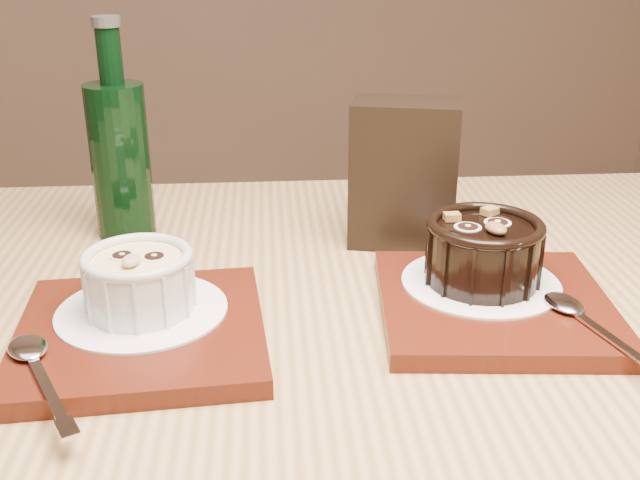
# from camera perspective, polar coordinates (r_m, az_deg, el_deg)

# --- Properties ---
(table) EXTENTS (1.27, 0.90, 0.75)m
(table) POSITION_cam_1_polar(r_m,az_deg,el_deg) (0.61, 1.99, -15.56)
(table) COLOR #9E7745
(table) RESTS_ON ground
(tray_left) EXTENTS (0.18, 0.18, 0.01)m
(tray_left) POSITION_cam_1_polar(r_m,az_deg,el_deg) (0.58, -13.44, -6.92)
(tray_left) COLOR #521A0D
(tray_left) RESTS_ON table
(doily_left) EXTENTS (0.13, 0.13, 0.00)m
(doily_left) POSITION_cam_1_polar(r_m,az_deg,el_deg) (0.59, -13.40, -5.22)
(doily_left) COLOR white
(doily_left) RESTS_ON tray_left
(ramekin_white) EXTENTS (0.08, 0.08, 0.05)m
(ramekin_white) POSITION_cam_1_polar(r_m,az_deg,el_deg) (0.58, -13.64, -2.89)
(ramekin_white) COLOR silver
(ramekin_white) RESTS_ON doily_left
(spoon_left) EXTENTS (0.08, 0.13, 0.01)m
(spoon_left) POSITION_cam_1_polar(r_m,az_deg,el_deg) (0.53, -20.61, -9.30)
(spoon_left) COLOR white
(spoon_left) RESTS_ON tray_left
(tray_right) EXTENTS (0.21, 0.21, 0.01)m
(tray_right) POSITION_cam_1_polar(r_m,az_deg,el_deg) (0.62, 13.11, -4.83)
(tray_right) COLOR #521A0D
(tray_right) RESTS_ON table
(doily_right) EXTENTS (0.13, 0.13, 0.00)m
(doily_right) POSITION_cam_1_polar(r_m,az_deg,el_deg) (0.63, 12.13, -3.16)
(doily_right) COLOR white
(doily_right) RESTS_ON tray_right
(ramekin_dark) EXTENTS (0.09, 0.09, 0.06)m
(ramekin_dark) POSITION_cam_1_polar(r_m,az_deg,el_deg) (0.62, 12.36, -0.64)
(ramekin_dark) COLOR black
(ramekin_dark) RESTS_ON doily_right
(spoon_right) EXTENTS (0.05, 0.14, 0.01)m
(spoon_right) POSITION_cam_1_polar(r_m,az_deg,el_deg) (0.59, 20.11, -6.00)
(spoon_right) COLOR white
(spoon_right) RESTS_ON tray_right
(condiment_stand) EXTENTS (0.11, 0.09, 0.14)m
(condiment_stand) POSITION_cam_1_polar(r_m,az_deg,el_deg) (0.72, 6.41, 5.02)
(condiment_stand) COLOR black
(condiment_stand) RESTS_ON table
(green_bottle) EXTENTS (0.06, 0.06, 0.21)m
(green_bottle) POSITION_cam_1_polar(r_m,az_deg,el_deg) (0.76, -15.00, 6.27)
(green_bottle) COLOR black
(green_bottle) RESTS_ON table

